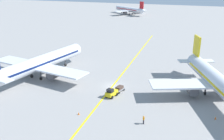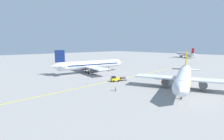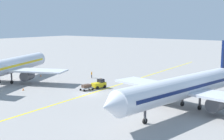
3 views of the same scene
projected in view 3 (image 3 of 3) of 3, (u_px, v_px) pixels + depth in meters
The scene contains 10 objects.
ground_plane at pixel (89, 94), 60.70m from camera, with size 400.00×400.00×0.00m, color gray.
apron_yellow_centreline at pixel (89, 94), 60.70m from camera, with size 0.40×120.00×0.01m, color yellow.
airplane_at_gate at pixel (186, 87), 49.15m from camera, with size 28.48×35.42×10.60m.
airplane_adjacent_stand at pixel (9, 66), 72.17m from camera, with size 27.89×34.00×10.60m.
baggage_tug_white at pixel (99, 84), 65.92m from camera, with size 2.34×3.27×2.11m.
baggage_cart_trailing at pixel (86, 87), 63.83m from camera, with size 1.99×2.86×1.24m.
ground_crew_worker at pixel (92, 74), 78.15m from camera, with size 0.37×0.51×1.68m.
traffic_cone_near_nose at pixel (23, 89), 63.83m from camera, with size 0.32×0.32×0.55m, color orange.
traffic_cone_mid_apron at pixel (41, 75), 80.41m from camera, with size 0.32×0.32×0.55m, color orange.
traffic_cone_by_wingtip at pixel (135, 82), 71.92m from camera, with size 0.32×0.32×0.55m, color orange.
Camera 3 is at (-38.31, 45.50, 13.76)m, focal length 50.00 mm.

